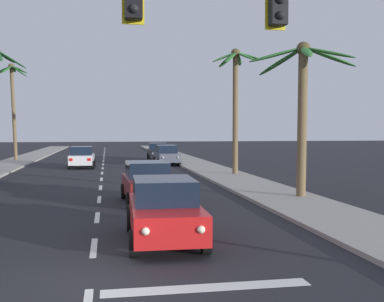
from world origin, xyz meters
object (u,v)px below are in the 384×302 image
sedan_third_in_queue (147,182)px  palm_right_second (303,90)px  palm_right_third (235,89)px  sedan_parked_nearest_kerb (158,151)px  sedan_oncoming_far (82,157)px  sedan_lead_at_stop_bar (164,210)px  sedan_parked_mid_kerb (166,155)px  traffic_signal_mast (223,26)px  palm_left_farthest (13,93)px

sedan_third_in_queue → palm_right_second: (6.64, -0.18, 3.84)m
sedan_third_in_queue → palm_right_third: 13.19m
sedan_parked_nearest_kerb → palm_right_third: palm_right_third is taller
sedan_oncoming_far → sedan_parked_nearest_kerb: same height
sedan_lead_at_stop_bar → palm_right_third: size_ratio=0.55×
sedan_lead_at_stop_bar → sedan_parked_mid_kerb: bearing=82.7°
sedan_third_in_queue → sedan_parked_mid_kerb: (3.38, 20.66, 0.00)m
traffic_signal_mast → sedan_third_in_queue: size_ratio=2.56×
sedan_oncoming_far → sedan_parked_nearest_kerb: 10.85m
sedan_third_in_queue → sedan_parked_nearest_kerb: same height
traffic_signal_mast → sedan_oncoming_far: traffic_signal_mast is taller
sedan_lead_at_stop_bar → sedan_oncoming_far: size_ratio=1.00×
sedan_parked_mid_kerb → palm_right_second: palm_right_second is taller
traffic_signal_mast → sedan_parked_nearest_kerb: bearing=85.9°
sedan_parked_nearest_kerb → palm_right_third: bearing=-78.9°
sedan_lead_at_stop_bar → palm_right_third: 18.98m
sedan_third_in_queue → sedan_parked_mid_kerb: bearing=80.7°
sedan_oncoming_far → sedan_parked_nearest_kerb: (6.87, 8.41, 0.00)m
palm_left_farthest → palm_right_second: palm_left_farthest is taller
sedan_lead_at_stop_bar → palm_left_farthest: bearing=106.5°
sedan_lead_at_stop_bar → sedan_parked_nearest_kerb: 34.00m
palm_right_third → sedan_parked_nearest_kerb: bearing=101.1°
palm_right_third → sedan_lead_at_stop_bar: bearing=-111.4°
palm_right_third → palm_left_farthest: bearing=134.2°
traffic_signal_mast → sedan_lead_at_stop_bar: size_ratio=2.57×
palm_left_farthest → sedan_oncoming_far: bearing=-53.3°
sedan_parked_nearest_kerb → sedan_parked_mid_kerb: same height
sedan_lead_at_stop_bar → palm_right_second: 10.16m
sedan_third_in_queue → palm_right_second: size_ratio=0.67×
sedan_parked_mid_kerb → palm_right_third: size_ratio=0.54×
palm_right_third → sedan_oncoming_far: bearing=140.7°
sedan_parked_mid_kerb → palm_left_farthest: (-13.73, 7.16, 5.62)m
sedan_parked_mid_kerb → palm_right_third: bearing=-72.6°
palm_left_farthest → palm_right_third: (16.95, -17.44, -0.86)m
sedan_third_in_queue → sedan_parked_nearest_kerb: 27.30m
sedan_lead_at_stop_bar → palm_left_farthest: 36.47m
sedan_lead_at_stop_bar → palm_right_third: bearing=68.6°
sedan_third_in_queue → palm_left_farthest: palm_left_farthest is taller
traffic_signal_mast → sedan_parked_mid_kerb: traffic_signal_mast is taller
sedan_parked_mid_kerb → palm_left_farthest: bearing=152.5°
sedan_parked_mid_kerb → sedan_oncoming_far: bearing=-164.2°
traffic_signal_mast → palm_left_farthest: size_ratio=1.25×
sedan_oncoming_far → palm_left_farthest: bearing=126.7°
sedan_lead_at_stop_bar → sedan_parked_nearest_kerb: bearing=84.2°
traffic_signal_mast → sedan_lead_at_stop_bar: 5.50m
sedan_lead_at_stop_bar → sedan_oncoming_far: (-3.45, 25.42, 0.00)m
sedan_third_in_queue → palm_right_third: (6.59, 10.38, 4.76)m
sedan_parked_mid_kerb → palm_right_third: palm_right_third is taller
sedan_parked_nearest_kerb → palm_right_second: (3.34, -27.27, 3.84)m
traffic_signal_mast → sedan_parked_nearest_kerb: (2.70, 37.38, -4.13)m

